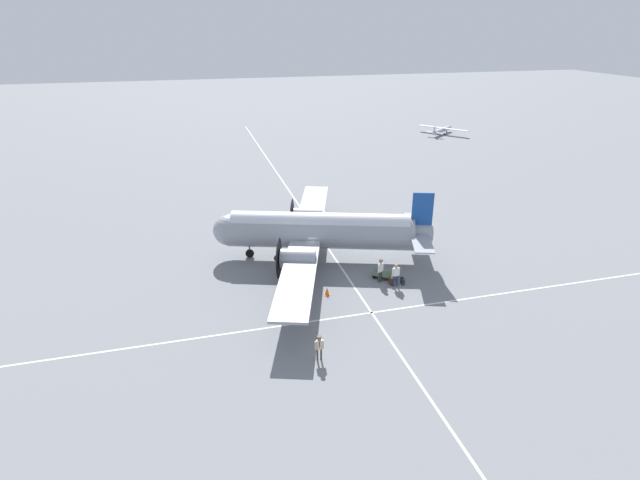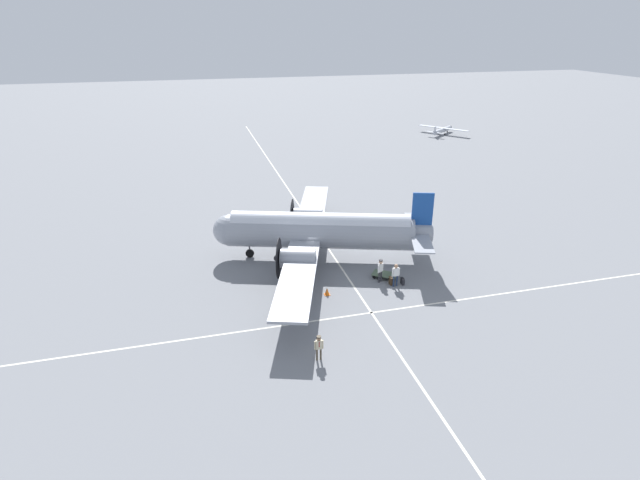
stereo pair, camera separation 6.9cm
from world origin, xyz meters
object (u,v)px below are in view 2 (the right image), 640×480
object	(u,v)px
suitcase_near_door	(391,281)
light_aircraft_distant	(443,130)
crew_foreground	(319,345)
suitcase_upright_spare	(402,281)
baggage_cart	(385,274)
airliner_main	(315,230)
ramp_agent	(381,268)
passenger_boarding	(396,273)
traffic_cone	(327,292)

from	to	relation	value
suitcase_near_door	light_aircraft_distant	xyz separation A→B (m)	(49.29, -30.01, 0.47)
crew_foreground	suitcase_upright_spare	size ratio (longest dim) A/B	2.94
crew_foreground	suitcase_upright_spare	distance (m)	11.18
suitcase_near_door	baggage_cart	bearing A→B (deg)	-0.68
airliner_main	suitcase_upright_spare	distance (m)	8.33
suitcase_upright_spare	light_aircraft_distant	world-z (taller)	light_aircraft_distant
crew_foreground	baggage_cart	bearing A→B (deg)	-129.57
ramp_agent	airliner_main	bearing A→B (deg)	-84.49
crew_foreground	passenger_boarding	bearing A→B (deg)	-135.61
ramp_agent	baggage_cart	xyz separation A→B (m)	(0.51, -0.63, -0.89)
crew_foreground	passenger_boarding	size ratio (longest dim) A/B	0.90
suitcase_upright_spare	light_aircraft_distant	size ratio (longest dim) A/B	0.07
ramp_agent	suitcase_upright_spare	distance (m)	1.93
airliner_main	suitcase_upright_spare	xyz separation A→B (m)	(-5.99, -5.32, -2.31)
passenger_boarding	baggage_cart	bearing A→B (deg)	-82.65
passenger_boarding	baggage_cart	distance (m)	1.69
ramp_agent	traffic_cone	size ratio (longest dim) A/B	3.39
airliner_main	light_aircraft_distant	distance (m)	55.53
ramp_agent	crew_foreground	bearing A→B (deg)	18.45
baggage_cart	airliner_main	bearing A→B (deg)	-9.21
suitcase_near_door	traffic_cone	size ratio (longest dim) A/B	1.19
passenger_boarding	suitcase_near_door	world-z (taller)	passenger_boarding
passenger_boarding	airliner_main	bearing A→B (deg)	-53.51
light_aircraft_distant	traffic_cone	distance (m)	60.71
suitcase_upright_spare	light_aircraft_distant	bearing A→B (deg)	-30.48
passenger_boarding	suitcase_upright_spare	world-z (taller)	passenger_boarding
airliner_main	traffic_cone	world-z (taller)	airliner_main
airliner_main	traffic_cone	xyz separation A→B (m)	(-6.04, 0.61, -2.32)
airliner_main	suitcase_near_door	xyz separation A→B (m)	(-5.78, -4.44, -2.27)
passenger_boarding	baggage_cart	xyz separation A→B (m)	(1.45, 0.21, -0.84)
baggage_cart	traffic_cone	size ratio (longest dim) A/B	4.05
passenger_boarding	ramp_agent	bearing A→B (deg)	-49.02
airliner_main	ramp_agent	size ratio (longest dim) A/B	13.79
airliner_main	baggage_cart	size ratio (longest dim) A/B	11.52
crew_foreground	traffic_cone	size ratio (longest dim) A/B	2.99
suitcase_near_door	suitcase_upright_spare	world-z (taller)	suitcase_near_door
traffic_cone	suitcase_upright_spare	bearing A→B (deg)	-89.48
airliner_main	ramp_agent	distance (m)	6.58
airliner_main	traffic_cone	distance (m)	6.50
passenger_boarding	traffic_cone	size ratio (longest dim) A/B	3.33
baggage_cart	suitcase_upright_spare	bearing A→B (deg)	160.15
suitcase_upright_spare	passenger_boarding	bearing A→B (deg)	101.07
airliner_main	baggage_cart	world-z (taller)	airliner_main
airliner_main	baggage_cart	distance (m)	6.85
suitcase_upright_spare	traffic_cone	xyz separation A→B (m)	(-0.05, 5.93, -0.01)
crew_foreground	ramp_agent	distance (m)	10.68
airliner_main	traffic_cone	size ratio (longest dim) A/B	46.70
ramp_agent	traffic_cone	world-z (taller)	ramp_agent
baggage_cart	light_aircraft_distant	bearing A→B (deg)	-84.82
suitcase_upright_spare	baggage_cart	size ratio (longest dim) A/B	0.25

